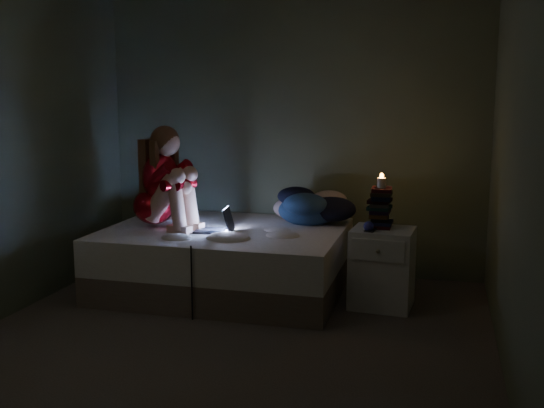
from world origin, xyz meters
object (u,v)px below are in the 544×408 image
(candle, at_px, (382,182))
(phone, at_px, (372,230))
(laptop, at_px, (213,219))
(bed, at_px, (225,260))
(nightstand, at_px, (382,268))
(woman, at_px, (153,177))

(candle, bearing_deg, phone, -108.05)
(candle, xyz_separation_m, phone, (-0.05, -0.16, -0.36))
(laptop, bearing_deg, bed, 68.29)
(bed, distance_m, candle, 1.51)
(nightstand, bearing_deg, laptop, -172.23)
(bed, distance_m, woman, 0.94)
(woman, height_order, phone, woman)
(bed, height_order, woman, woman)
(bed, xyz_separation_m, phone, (1.27, -0.18, 0.37))
(nightstand, bearing_deg, woman, -175.03)
(laptop, height_order, nightstand, laptop)
(nightstand, distance_m, phone, 0.35)
(bed, distance_m, phone, 1.34)
(nightstand, height_order, candle, candle)
(nightstand, bearing_deg, bed, -178.89)
(laptop, relative_size, nightstand, 0.49)
(phone, bearing_deg, candle, 78.27)
(candle, bearing_deg, woman, -177.79)
(woman, height_order, candle, woman)
(bed, height_order, laptop, laptop)
(woman, relative_size, candle, 11.05)
(laptop, distance_m, phone, 1.32)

